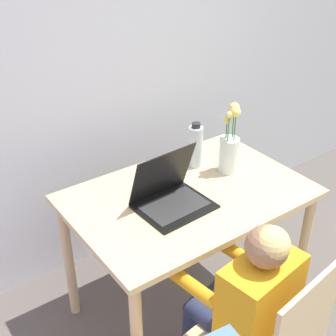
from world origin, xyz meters
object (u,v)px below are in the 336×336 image
Objects in this scene: person_seated at (247,298)px; flower_vase at (229,149)px; laptop at (169,193)px; water_bottle at (196,146)px.

flower_vase is (0.42, 0.59, 0.26)m from person_seated.
flower_vase is at bearing -133.14° from person_seated.
laptop is 0.92× the size of flower_vase.
water_bottle is at bearing -121.40° from person_seated.
laptop is 1.38× the size of water_bottle.
person_seated is 0.78m from flower_vase.
flower_vase is 1.50× the size of water_bottle.
laptop reaches higher than person_seated.
person_seated is at bearing -125.41° from flower_vase.
flower_vase is at bearing 5.91° from laptop.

